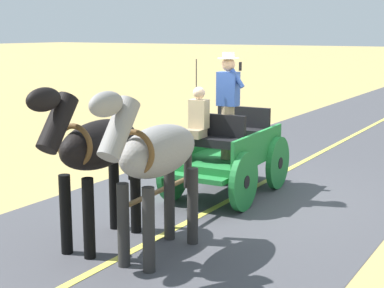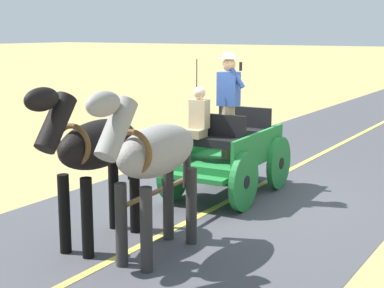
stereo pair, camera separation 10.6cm
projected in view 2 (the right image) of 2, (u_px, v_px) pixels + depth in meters
ground_plane at (240, 196)px, 10.26m from camera, size 200.00×200.00×0.00m
road_surface at (240, 195)px, 10.26m from camera, size 5.43×160.00×0.01m
road_centre_stripe at (240, 195)px, 10.26m from camera, size 0.12×160.00×0.00m
horse_drawn_carriage at (226, 150)px, 10.14m from camera, size 1.52×4.51×2.50m
horse_near_side at (153, 156)px, 7.23m from camera, size 0.63×2.13×2.21m
horse_off_side at (94, 149)px, 7.66m from camera, size 0.67×2.14×2.21m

